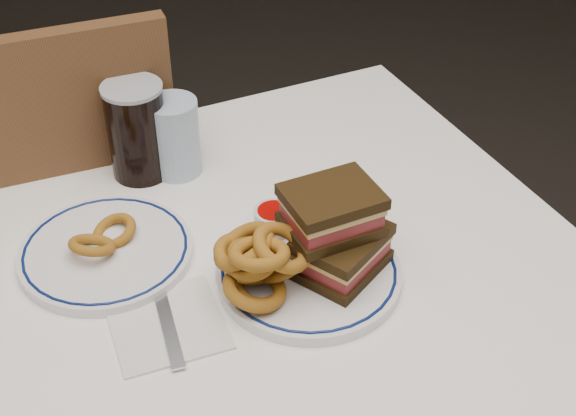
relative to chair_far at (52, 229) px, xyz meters
name	(u,v)px	position (x,y,z in m)	size (l,w,h in m)	color
dining_table	(148,351)	(0.05, -0.47, 0.11)	(1.27, 0.87, 0.75)	white
chair_far	(52,229)	(0.00, 0.00, 0.00)	(0.49, 0.49, 0.99)	#402614
main_plate	(309,273)	(0.27, -0.53, 0.22)	(0.25, 0.25, 0.02)	white
reuben_sandwich	(337,231)	(0.31, -0.54, 0.29)	(0.15, 0.14, 0.12)	black
onion_rings_main	(258,261)	(0.20, -0.54, 0.28)	(0.13, 0.13, 0.11)	brown
ketchup_ramekin	(274,218)	(0.27, -0.43, 0.25)	(0.06, 0.06, 0.03)	silver
beer_mug	(139,129)	(0.15, -0.19, 0.29)	(0.14, 0.09, 0.16)	black
water_glass	(174,137)	(0.20, -0.21, 0.28)	(0.08, 0.08, 0.13)	#A0B5CF
far_plate	(106,252)	(0.04, -0.37, 0.22)	(0.24, 0.24, 0.02)	white
onion_rings_far	(103,238)	(0.04, -0.36, 0.24)	(0.11, 0.09, 0.05)	brown
napkin_fork	(167,322)	(0.07, -0.53, 0.21)	(0.15, 0.19, 0.01)	silver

